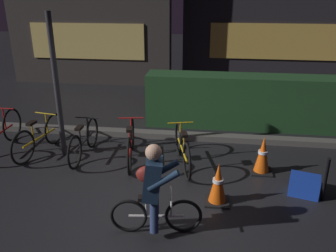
{
  "coord_description": "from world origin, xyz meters",
  "views": [
    {
      "loc": [
        0.89,
        -4.62,
        2.97
      ],
      "look_at": [
        0.2,
        0.6,
        0.9
      ],
      "focal_mm": 37.69,
      "sensor_mm": 36.0,
      "label": 1
    }
  ],
  "objects": [
    {
      "name": "ground_plane",
      "position": [
        0.0,
        0.0,
        0.0
      ],
      "size": [
        40.0,
        40.0,
        0.0
      ],
      "primitive_type": "plane",
      "color": "black"
    },
    {
      "name": "sidewalk_curb",
      "position": [
        0.0,
        2.2,
        0.06
      ],
      "size": [
        12.0,
        0.24,
        0.12
      ],
      "primitive_type": "cube",
      "color": "#56544F",
      "rests_on": "ground"
    },
    {
      "name": "hedge_row",
      "position": [
        1.8,
        3.1,
        0.59
      ],
      "size": [
        4.8,
        0.7,
        1.18
      ],
      "primitive_type": "cube",
      "color": "#214723",
      "rests_on": "ground"
    },
    {
      "name": "storefront_left",
      "position": [
        -3.12,
        6.5,
        2.3
      ],
      "size": [
        5.22,
        0.54,
        4.62
      ],
      "color": "#383330",
      "rests_on": "ground"
    },
    {
      "name": "storefront_right",
      "position": [
        2.77,
        7.2,
        2.44
      ],
      "size": [
        5.87,
        0.54,
        4.91
      ],
      "color": "#262328",
      "rests_on": "ground"
    },
    {
      "name": "street_post",
      "position": [
        -1.9,
        1.2,
        1.31
      ],
      "size": [
        0.1,
        0.1,
        2.62
      ],
      "primitive_type": "cylinder",
      "color": "#2D2D33",
      "rests_on": "ground"
    },
    {
      "name": "parked_bike_left_mid",
      "position": [
        -2.34,
        1.15,
        0.33
      ],
      "size": [
        0.46,
        1.56,
        0.73
      ],
      "rotation": [
        0.0,
        0.0,
        1.39
      ],
      "color": "black",
      "rests_on": "ground"
    },
    {
      "name": "parked_bike_center_left",
      "position": [
        -1.44,
        1.1,
        0.32
      ],
      "size": [
        0.46,
        1.52,
        0.7
      ],
      "rotation": [
        0.0,
        0.0,
        1.57
      ],
      "color": "black",
      "rests_on": "ground"
    },
    {
      "name": "parked_bike_center_right",
      "position": [
        -0.54,
        1.05,
        0.34
      ],
      "size": [
        0.46,
        1.61,
        0.75
      ],
      "rotation": [
        0.0,
        0.0,
        1.75
      ],
      "color": "black",
      "rests_on": "ground"
    },
    {
      "name": "parked_bike_right_mid",
      "position": [
        0.4,
        0.98,
        0.33
      ],
      "size": [
        0.51,
        1.55,
        0.73
      ],
      "rotation": [
        0.0,
        0.0,
        1.82
      ],
      "color": "black",
      "rests_on": "ground"
    },
    {
      "name": "traffic_cone_near",
      "position": [
        1.03,
        -0.1,
        0.31
      ],
      "size": [
        0.36,
        0.36,
        0.64
      ],
      "color": "black",
      "rests_on": "ground"
    },
    {
      "name": "traffic_cone_far",
      "position": [
        1.78,
        0.92,
        0.32
      ],
      "size": [
        0.36,
        0.36,
        0.67
      ],
      "color": "black",
      "rests_on": "ground"
    },
    {
      "name": "blue_crate",
      "position": [
        2.35,
        0.3,
        0.15
      ],
      "size": [
        0.51,
        0.43,
        0.3
      ],
      "primitive_type": "cube",
      "rotation": [
        0.0,
        0.0,
        -0.27
      ],
      "color": "#193DB7",
      "rests_on": "ground"
    },
    {
      "name": "cyclist",
      "position": [
        0.21,
        -0.87,
        0.63
      ],
      "size": [
        1.18,
        0.5,
        1.25
      ],
      "rotation": [
        0.0,
        0.0,
        0.13
      ],
      "color": "black",
      "rests_on": "ground"
    },
    {
      "name": "closed_umbrella",
      "position": [
        2.55,
        0.05,
        0.41
      ],
      "size": [
        0.16,
        0.33,
        0.82
      ],
      "primitive_type": "cylinder",
      "rotation": [
        0.0,
        0.34,
        4.37
      ],
      "color": "black",
      "rests_on": "ground"
    }
  ]
}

